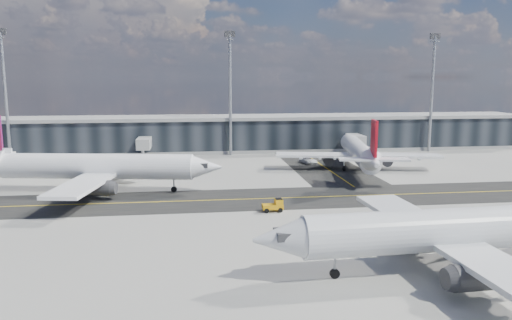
# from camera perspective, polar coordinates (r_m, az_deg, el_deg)

# --- Properties ---
(ground) EXTENTS (300.00, 300.00, 0.00)m
(ground) POSITION_cam_1_polar(r_m,az_deg,el_deg) (72.59, 0.09, -5.23)
(ground) COLOR gray
(ground) RESTS_ON ground
(taxiway_lanes) EXTENTS (180.00, 63.00, 0.03)m
(taxiway_lanes) POSITION_cam_1_polar(r_m,az_deg,el_deg) (83.46, 1.80, -3.28)
(taxiway_lanes) COLOR black
(taxiway_lanes) RESTS_ON ground
(terminal_concourse) EXTENTS (152.00, 19.80, 8.80)m
(terminal_concourse) POSITION_cam_1_polar(r_m,az_deg,el_deg) (125.71, -3.15, 2.91)
(terminal_concourse) COLOR black
(terminal_concourse) RESTS_ON ground
(floodlight_masts) EXTENTS (102.50, 0.70, 28.90)m
(floodlight_masts) POSITION_cam_1_polar(r_m,az_deg,el_deg) (118.01, -2.97, 8.09)
(floodlight_masts) COLOR gray
(floodlight_masts) RESTS_ON ground
(airliner_af) EXTENTS (41.48, 35.53, 12.31)m
(airliner_af) POSITION_cam_1_polar(r_m,az_deg,el_deg) (84.89, -18.07, -0.74)
(airliner_af) COLOR white
(airliner_af) RESTS_ON ground
(airliner_redtail) EXTENTS (33.06, 38.56, 11.45)m
(airliner_redtail) POSITION_cam_1_polar(r_m,az_deg,el_deg) (100.53, 11.68, 0.90)
(airliner_redtail) COLOR white
(airliner_redtail) RESTS_ON ground
(airliner_near) EXTENTS (41.04, 34.95, 12.17)m
(airliner_near) POSITION_cam_1_polar(r_m,az_deg,el_deg) (52.09, 22.76, -7.33)
(airliner_near) COLOR silver
(airliner_near) RESTS_ON ground
(baggage_tug) EXTENTS (2.91, 1.57, 1.79)m
(baggage_tug) POSITION_cam_1_polar(r_m,az_deg,el_deg) (69.25, 2.14, -5.19)
(baggage_tug) COLOR orange
(baggage_tug) RESTS_ON ground
(service_van) EXTENTS (3.56, 5.58, 1.43)m
(service_van) POSITION_cam_1_polar(r_m,az_deg,el_deg) (107.99, 6.00, -0.02)
(service_van) COLOR white
(service_van) RESTS_ON ground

